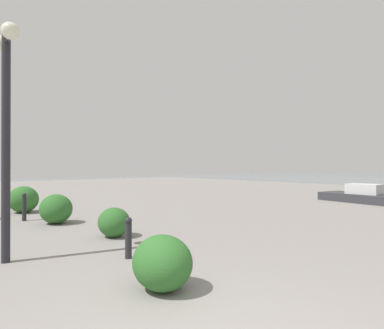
{
  "coord_description": "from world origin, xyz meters",
  "views": [
    {
      "loc": [
        -1.63,
        1.81,
        1.65
      ],
      "look_at": [
        7.51,
        -5.97,
        1.71
      ],
      "focal_mm": 29.5,
      "sensor_mm": 36.0,
      "label": 1
    }
  ],
  "objects_px": {
    "bollard_near": "(128,237)",
    "bollard_mid": "(24,206)",
    "lamppost": "(6,107)",
    "boat": "(364,198)"
  },
  "relations": [
    {
      "from": "bollard_mid",
      "to": "boat",
      "type": "height_order",
      "value": "bollard_mid"
    },
    {
      "from": "bollard_near",
      "to": "boat",
      "type": "height_order",
      "value": "boat"
    },
    {
      "from": "bollard_mid",
      "to": "bollard_near",
      "type": "bearing_deg",
      "value": -174.88
    },
    {
      "from": "bollard_near",
      "to": "boat",
      "type": "distance_m",
      "value": 12.46
    },
    {
      "from": "bollard_near",
      "to": "boat",
      "type": "bearing_deg",
      "value": -86.4
    },
    {
      "from": "lamppost",
      "to": "bollard_mid",
      "type": "bearing_deg",
      "value": -15.91
    },
    {
      "from": "bollard_mid",
      "to": "lamppost",
      "type": "bearing_deg",
      "value": 164.09
    },
    {
      "from": "lamppost",
      "to": "bollard_mid",
      "type": "xyz_separation_m",
      "value": [
        4.31,
        -1.23,
        -2.23
      ]
    },
    {
      "from": "lamppost",
      "to": "bollard_mid",
      "type": "distance_m",
      "value": 5.01
    },
    {
      "from": "bollard_near",
      "to": "bollard_mid",
      "type": "distance_m",
      "value": 5.49
    }
  ]
}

